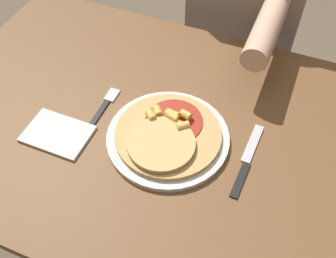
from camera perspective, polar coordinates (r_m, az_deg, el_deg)
The scene contains 8 objects.
ground_plane at distance 1.66m, azimuth -0.77°, elevation -16.80°, with size 8.00×8.00×0.00m, color brown.
dining_table at distance 1.08m, azimuth -1.14°, elevation -3.42°, with size 1.24×0.81×0.78m.
plate at distance 0.95m, azimuth 0.00°, elevation -1.25°, with size 0.30×0.30×0.01m.
pizza at distance 0.93m, azimuth -0.13°, elevation -0.77°, with size 0.26×0.26×0.04m.
fork at distance 1.03m, azimuth -9.45°, elevation 2.98°, with size 0.03×0.18×0.00m.
knife at distance 0.93m, azimuth 11.35°, elevation -4.54°, with size 0.03×0.22×0.00m.
napkin at distance 1.00m, azimuth -15.74°, elevation -0.67°, with size 0.16×0.11×0.01m.
person_diner at distance 1.44m, azimuth 10.94°, elevation 14.53°, with size 0.36×0.52×1.21m.
Camera 1 is at (0.26, -0.57, 1.54)m, focal length 42.00 mm.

